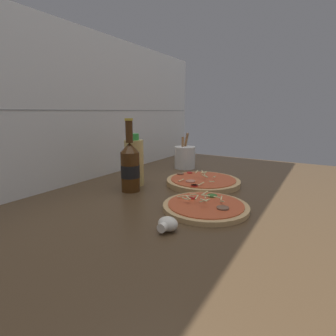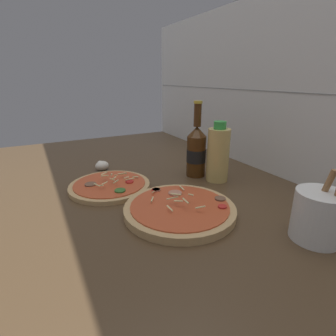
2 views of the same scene
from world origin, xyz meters
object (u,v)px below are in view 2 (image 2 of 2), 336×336
Objects in this scene: mushroom_left at (102,166)px; utensil_crock at (319,215)px; beer_bottle at (196,150)px; pizza_near at (110,186)px; oil_bottle at (218,154)px; pizza_far at (180,209)px.

utensil_crock is at bearing 24.22° from mushroom_left.
mushroom_left is (-20.18, -27.05, -7.12)cm from beer_bottle.
beer_bottle is 4.92× the size of mushroom_left.
beer_bottle is at bearing 53.28° from mushroom_left.
pizza_near is at bearing -6.80° from mushroom_left.
beer_bottle reaches higher than utensil_crock.
pizza_near is 1.26× the size of oil_bottle.
oil_bottle reaches higher than pizza_near.
utensil_crock is (22.43, 19.44, 4.32)cm from pizza_far.
oil_bottle is 1.14× the size of utensil_crock.
mushroom_left is 0.30× the size of utensil_crock.
pizza_near is at bearing -154.62° from pizza_far.
beer_bottle is at bearing 84.62° from pizza_near.
pizza_far is at bearing 12.39° from mushroom_left.
pizza_far is 1.11× the size of beer_bottle.
utensil_crock is at bearing 33.72° from pizza_near.
pizza_near reaches higher than mushroom_left.
utensil_crock is (63.06, 28.37, 3.72)cm from mushroom_left.
utensil_crock reaches higher than pizza_far.
beer_bottle is (2.74, 29.13, 8.00)cm from pizza_near.
oil_bottle is at bearing 48.62° from mushroom_left.
beer_bottle reaches higher than mushroom_left.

